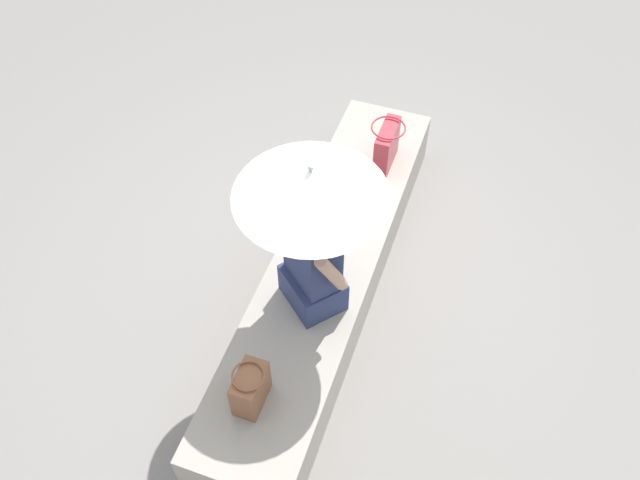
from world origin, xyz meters
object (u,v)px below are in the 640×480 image
object	(u,v)px
handbag_black	(250,388)
person_seated	(313,258)
parasol	(311,183)
magazine	(330,232)
tote_bag_canvas	(387,146)

from	to	relation	value
handbag_black	person_seated	bearing A→B (deg)	-6.74
parasol	handbag_black	distance (m)	1.10
parasol	magazine	xyz separation A→B (m)	(0.48, 0.06, -0.94)
person_seated	magazine	size ratio (longest dim) A/B	3.21
person_seated	handbag_black	size ratio (longest dim) A/B	3.25
tote_bag_canvas	magazine	xyz separation A→B (m)	(-0.72, 0.16, -0.16)
handbag_black	tote_bag_canvas	world-z (taller)	tote_bag_canvas
parasol	magazine	bearing A→B (deg)	6.82
person_seated	tote_bag_canvas	world-z (taller)	person_seated
person_seated	handbag_black	distance (m)	0.76
handbag_black	magazine	distance (m)	1.23
handbag_black	tote_bag_canvas	distance (m)	1.95
person_seated	parasol	bearing A→B (deg)	25.43
magazine	parasol	bearing A→B (deg)	-146.06
handbag_black	magazine	xyz separation A→B (m)	(1.22, -0.02, -0.13)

